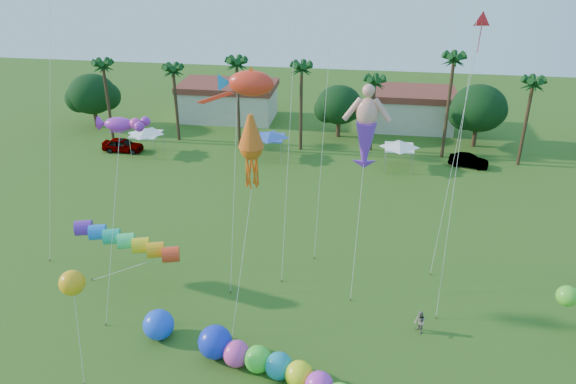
# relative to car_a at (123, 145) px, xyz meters

# --- Properties ---
(tree_line) EXTENTS (69.46, 8.91, 11.00)m
(tree_line) POSITION_rel_car_a_xyz_m (26.66, 7.69, 3.49)
(tree_line) COLOR #3A2819
(tree_line) RESTS_ON ground
(buildings_row) EXTENTS (35.00, 7.00, 4.00)m
(buildings_row) POSITION_rel_car_a_xyz_m (20.01, 13.69, 1.21)
(buildings_row) COLOR beige
(buildings_row) RESTS_ON ground
(tent_row) EXTENTS (31.00, 4.00, 0.60)m
(tent_row) POSITION_rel_car_a_xyz_m (17.10, 0.02, 1.96)
(tent_row) COLOR white
(tent_row) RESTS_ON ground
(car_a) EXTENTS (4.64, 1.90, 1.58)m
(car_a) POSITION_rel_car_a_xyz_m (0.00, 0.00, 0.00)
(car_a) COLOR #4C4C54
(car_a) RESTS_ON ground
(car_b) EXTENTS (4.34, 2.39, 1.36)m
(car_b) POSITION_rel_car_a_xyz_m (38.63, 1.29, -0.11)
(car_b) COLOR #4C4C54
(car_b) RESTS_ON ground
(spectator_b) EXTENTS (0.89, 0.97, 1.60)m
(spectator_b) POSITION_rel_car_a_xyz_m (31.74, -27.21, 0.01)
(spectator_b) COLOR gray
(spectator_b) RESTS_ON ground
(caterpillar_inflatable) EXTENTS (9.85, 5.23, 2.07)m
(caterpillar_inflatable) POSITION_rel_car_a_xyz_m (22.83, -32.41, 0.08)
(caterpillar_inflatable) COLOR #EC3EA8
(caterpillar_inflatable) RESTS_ON ground
(blue_ball) EXTENTS (1.96, 1.96, 1.96)m
(blue_ball) POSITION_rel_car_a_xyz_m (15.41, -30.10, 0.19)
(blue_ball) COLOR #1C4CFE
(blue_ball) RESTS_ON ground
(rainbow_tube) EXTENTS (8.78, 2.03, 3.95)m
(rainbow_tube) POSITION_rel_car_a_xyz_m (12.91, -25.70, 2.60)
(rainbow_tube) COLOR #F93B1B
(rainbow_tube) RESTS_ON ground
(green_worm) EXTENTS (9.39, 2.48, 4.22)m
(green_worm) POSITION_rel_car_a_xyz_m (40.25, -26.75, 2.66)
(green_worm) COLOR #55CD2D
(green_worm) RESTS_ON ground
(orange_ball_kite) EXTENTS (1.43, 2.19, 6.73)m
(orange_ball_kite) POSITION_rel_car_a_xyz_m (12.17, -33.27, 5.22)
(orange_ball_kite) COLOR #FFAD14
(orange_ball_kite) RESTS_ON ground
(merman_kite) EXTENTS (2.53, 5.48, 13.66)m
(merman_kite) POSITION_rel_car_a_xyz_m (27.55, -19.94, 9.97)
(merman_kite) COLOR #F3978A
(merman_kite) RESTS_ON ground
(fish_kite) EXTENTS (4.86, 5.35, 15.12)m
(fish_kite) POSITION_rel_car_a_xyz_m (19.80, -20.74, 13.35)
(fish_kite) COLOR red
(fish_kite) RESTS_ON ground
(squid_kite) EXTENTS (1.73, 5.01, 13.64)m
(squid_kite) POSITION_rel_car_a_xyz_m (20.71, -25.47, 10.59)
(squid_kite) COLOR #E25512
(squid_kite) RESTS_ON ground
(lobster_kite) EXTENTS (3.55, 5.53, 13.07)m
(lobster_kite) POSITION_rel_car_a_xyz_m (12.24, -25.25, 11.63)
(lobster_kite) COLOR purple
(lobster_kite) RESTS_ON ground
(delta_kite_red) EXTENTS (2.63, 4.93, 18.43)m
(delta_kite_red) POSITION_rel_car_a_xyz_m (34.87, -15.88, 16.75)
(delta_kite_red) COLOR red
(delta_kite_red) RESTS_ON ground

